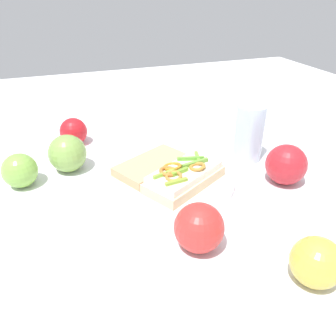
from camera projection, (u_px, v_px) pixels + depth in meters
name	position (u px, v px, depth m)	size (l,w,h in m)	color
ground_plane	(168.00, 182.00, 0.68)	(2.00, 2.00, 0.00)	white
plate	(168.00, 179.00, 0.68)	(0.27, 0.27, 0.01)	white
sandwich	(184.00, 176.00, 0.64)	(0.15, 0.18, 0.04)	beige
bread_slice_side	(153.00, 166.00, 0.70)	(0.16, 0.09, 0.02)	tan
apple_0	(20.00, 171.00, 0.66)	(0.07, 0.07, 0.07)	#7EB347
apple_1	(316.00, 262.00, 0.44)	(0.07, 0.07, 0.07)	gold
apple_2	(199.00, 228.00, 0.50)	(0.08, 0.08, 0.08)	red
apple_3	(286.00, 165.00, 0.66)	(0.08, 0.08, 0.08)	#B02129
apple_4	(67.00, 153.00, 0.71)	(0.08, 0.08, 0.08)	#7DA54B
apple_5	(74.00, 131.00, 0.83)	(0.07, 0.07, 0.07)	red
drinking_glass	(249.00, 133.00, 0.74)	(0.07, 0.07, 0.13)	silver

